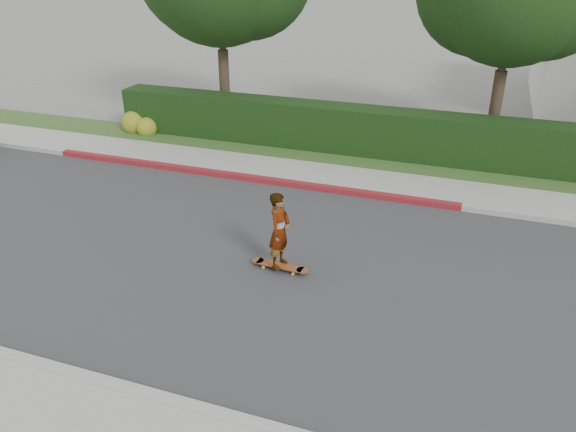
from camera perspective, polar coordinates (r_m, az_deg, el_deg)
name	(u,v)px	position (r m, az deg, el deg)	size (l,w,h in m)	color
ground	(393,289)	(11.10, 10.57, -7.29)	(120.00, 120.00, 0.00)	slate
road	(393,289)	(11.10, 10.58, -7.27)	(60.00, 8.00, 0.01)	#2D2D30
curb_far	(421,202)	(14.66, 13.36, 1.43)	(60.00, 0.20, 0.15)	#9E9E99
curb_red_section	(241,177)	(15.85, -4.82, 3.99)	(12.00, 0.21, 0.15)	maroon
sidewalk_far	(425,189)	(15.49, 13.78, 2.69)	(60.00, 1.60, 0.12)	gray
planting_strip	(432,169)	(16.98, 14.44, 4.67)	(60.00, 1.60, 0.10)	#2D4C1E
hedge	(339,129)	(17.76, 5.20, 8.75)	(15.00, 1.00, 1.50)	black
flowering_shrub	(138,124)	(20.29, -14.95, 8.98)	(1.40, 1.00, 0.90)	#2D4C19
skateboard	(280,266)	(11.44, -0.84, -5.06)	(1.23, 0.31, 0.11)	gold
skateboarder	(280,230)	(11.04, -0.87, -1.46)	(0.58, 0.38, 1.59)	white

